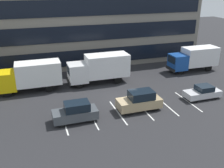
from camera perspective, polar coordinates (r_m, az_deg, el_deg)
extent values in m
plane|color=#262628|center=(29.47, 2.25, -3.69)|extent=(120.00, 120.00, 0.00)
cube|color=slate|center=(44.25, -6.02, 14.57)|extent=(36.50, 11.55, 14.40)
cube|color=black|center=(39.70, -3.87, 6.11)|extent=(35.04, 0.16, 2.30)
cube|color=black|center=(38.88, -4.00, 11.23)|extent=(35.04, 0.16, 2.30)
cube|color=black|center=(38.39, -4.15, 16.52)|extent=(35.04, 0.16, 2.30)
cube|color=silver|center=(25.80, -10.60, -8.01)|extent=(0.14, 5.40, 0.01)
cube|color=silver|center=(26.22, -4.50, -7.16)|extent=(0.14, 5.40, 0.01)
cube|color=silver|center=(26.92, 1.32, -6.28)|extent=(0.14, 5.40, 0.01)
cube|color=silver|center=(27.88, 6.78, -5.39)|extent=(0.14, 5.40, 0.01)
cube|color=silver|center=(29.08, 11.81, -4.52)|extent=(0.14, 5.40, 0.01)
cube|color=silver|center=(30.50, 16.40, -3.70)|extent=(0.14, 5.40, 0.01)
cube|color=white|center=(33.49, -7.62, 2.52)|extent=(2.37, 2.59, 2.37)
cube|color=black|center=(33.17, -9.64, 3.07)|extent=(0.06, 2.17, 1.04)
cube|color=white|center=(34.21, -1.09, 4.17)|extent=(5.61, 2.70, 2.91)
cube|color=black|center=(33.66, -9.60, 0.64)|extent=(0.22, 2.59, 0.43)
cylinder|color=black|center=(32.88, -7.14, -0.04)|extent=(1.08, 0.32, 1.08)
cylinder|color=black|center=(34.92, -7.88, 1.25)|extent=(1.08, 0.32, 1.08)
cylinder|color=black|center=(34.13, 1.29, 0.96)|extent=(1.08, 0.32, 1.08)
cylinder|color=black|center=(36.10, 0.11, 2.15)|extent=(1.08, 0.32, 1.08)
cube|color=yellow|center=(33.12, -22.36, 0.63)|extent=(2.25, 2.46, 2.25)
cube|color=white|center=(32.81, -15.93, 2.33)|extent=(5.33, 2.56, 2.77)
cylinder|color=black|center=(32.54, -22.17, -1.85)|extent=(1.02, 0.31, 1.02)
cylinder|color=black|center=(34.49, -22.02, -0.51)|extent=(1.02, 0.31, 1.02)
cylinder|color=black|center=(32.45, -13.65, -0.86)|extent=(1.02, 0.31, 1.02)
cylinder|color=black|center=(34.41, -13.99, 0.43)|extent=(1.02, 0.31, 1.02)
cube|color=#194799|center=(39.30, 14.35, 4.75)|extent=(2.21, 2.41, 2.21)
cube|color=black|center=(38.62, 13.04, 5.26)|extent=(0.06, 2.03, 0.97)
cube|color=white|center=(41.23, 18.82, 5.85)|extent=(5.23, 2.51, 2.71)
cube|color=black|center=(38.99, 12.77, 3.28)|extent=(0.20, 2.41, 0.40)
cylinder|color=black|center=(38.81, 14.99, 2.75)|extent=(1.00, 0.30, 1.00)
cylinder|color=black|center=(40.46, 13.43, 3.67)|extent=(1.00, 0.30, 1.00)
cylinder|color=black|center=(41.54, 20.54, 3.34)|extent=(1.00, 0.30, 1.00)
cylinder|color=black|center=(43.08, 18.88, 4.19)|extent=(1.00, 0.30, 1.00)
cube|color=silver|center=(31.63, 19.28, -1.97)|extent=(4.26, 1.78, 0.69)
cube|color=black|center=(31.52, 19.74, -0.84)|extent=(1.79, 1.57, 0.59)
cylinder|color=black|center=(30.41, 18.02, -3.36)|extent=(0.59, 0.22, 0.59)
cylinder|color=black|center=(31.54, 16.41, -2.25)|extent=(0.59, 0.22, 0.59)
cylinder|color=black|center=(32.02, 21.98, -2.62)|extent=(0.59, 0.22, 0.59)
cylinder|color=black|center=(33.09, 20.32, -1.60)|extent=(0.59, 0.22, 0.59)
cube|color=tan|center=(27.30, 5.98, -4.20)|extent=(4.63, 1.96, 0.96)
cube|color=black|center=(27.01, 6.50, -2.40)|extent=(2.55, 1.73, 0.86)
cylinder|color=black|center=(26.25, 3.73, -6.26)|extent=(0.68, 0.22, 0.68)
cylinder|color=black|center=(27.67, 2.41, -4.68)|extent=(0.68, 0.22, 0.68)
cylinder|color=black|center=(27.40, 9.52, -5.27)|extent=(0.68, 0.22, 0.68)
cylinder|color=black|center=(28.76, 7.96, -3.81)|extent=(0.68, 0.22, 0.68)
cube|color=#474C51|center=(25.31, -8.15, -6.65)|extent=(4.30, 1.82, 0.89)
cube|color=black|center=(24.95, -7.77, -4.89)|extent=(2.37, 1.61, 0.80)
cylinder|color=black|center=(24.65, -10.94, -8.71)|extent=(0.64, 0.21, 0.64)
cylinder|color=black|center=(26.04, -11.43, -7.00)|extent=(0.64, 0.21, 0.64)
cylinder|color=black|center=(25.04, -4.64, -7.84)|extent=(0.64, 0.21, 0.64)
cylinder|color=black|center=(26.41, -5.48, -6.20)|extent=(0.64, 0.21, 0.64)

